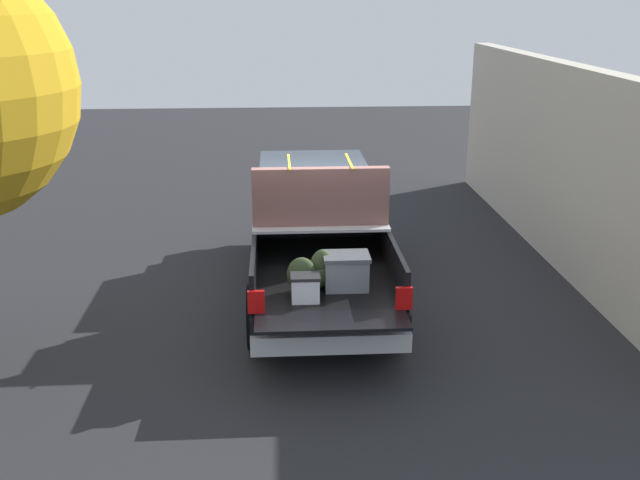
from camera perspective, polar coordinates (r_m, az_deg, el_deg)
ground_plane at (r=11.46m, az=-0.19°, el=-4.25°), size 40.00×40.00×0.00m
pickup_truck at (r=11.45m, az=-0.29°, el=0.89°), size 6.05×2.06×2.23m
building_facade at (r=13.33m, az=18.36°, el=5.73°), size 10.90×0.36×3.38m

